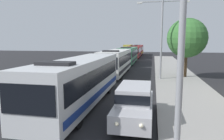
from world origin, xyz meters
TOP-DOWN VIEW (x-y plane):
  - bus_lead at (-1.30, 9.94)m, footprint 2.58×11.76m
  - bus_second_in_line at (-1.30, 22.69)m, footprint 2.58×11.28m
  - bus_middle at (-1.30, 35.53)m, footprint 2.58×12.10m
  - bus_fourth_in_line at (-1.30, 48.70)m, footprint 2.58×10.52m
  - bus_rear at (-1.30, 60.54)m, footprint 2.58×11.45m
  - white_suv at (2.40, 7.83)m, footprint 1.86×4.94m
  - box_truck_oncoming at (-4.60, 60.52)m, footprint 2.35×7.12m
  - streetlamp_mid at (4.10, 19.88)m, footprint 5.30×0.28m
  - roadside_tree at (6.95, 21.70)m, footprint 4.41×4.41m

SIDE VIEW (x-z plane):
  - white_suv at x=2.40m, z-range 0.08..1.98m
  - bus_fourth_in_line at x=-1.30m, z-range 0.08..3.29m
  - bus_second_in_line at x=-1.30m, z-range 0.09..3.30m
  - bus_rear at x=-1.30m, z-range 0.09..3.30m
  - bus_lead at x=-1.30m, z-range 0.09..3.30m
  - bus_middle at x=-1.30m, z-range 0.09..3.30m
  - box_truck_oncoming at x=-4.60m, z-range 0.13..3.28m
  - roadside_tree at x=6.95m, z-range 1.24..7.85m
  - streetlamp_mid at x=4.10m, z-range 1.04..9.39m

